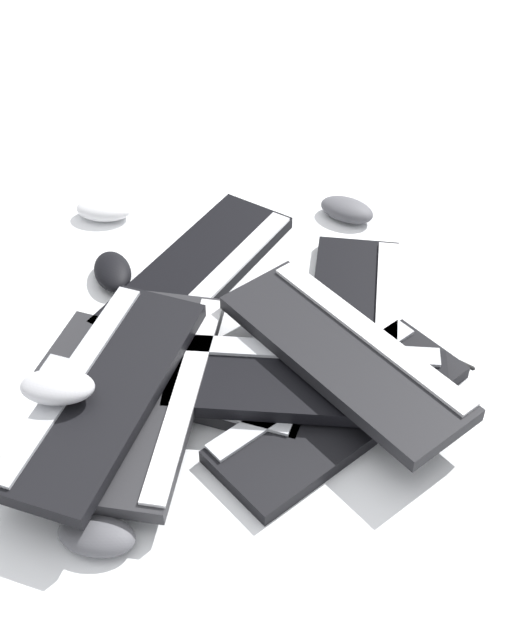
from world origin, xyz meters
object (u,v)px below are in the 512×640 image
at_px(keyboard_2, 355,324).
at_px(mouse_1, 347,210).
at_px(keyboard_0, 178,376).
at_px(keyboard_3, 198,271).
at_px(mouse_2, 104,209).
at_px(keyboard_7, 103,392).
at_px(mouse_0, 57,387).
at_px(mouse_3, 113,272).
at_px(keyboard_5, 152,394).
at_px(keyboard_4, 307,381).
at_px(keyboard_1, 339,411).
at_px(keyboard_6, 345,354).
at_px(mouse_4, 97,535).

bearing_deg(keyboard_2, mouse_1, -107.11).
bearing_deg(keyboard_0, keyboard_3, -109.77).
distance_m(mouse_1, mouse_2, 0.48).
bearing_deg(keyboard_7, mouse_2, -97.68).
xyz_separation_m(mouse_0, mouse_3, (-0.12, -0.34, -0.09)).
xyz_separation_m(keyboard_5, mouse_2, (0.00, -0.53, -0.02)).
distance_m(keyboard_3, mouse_2, 0.27).
bearing_deg(mouse_3, keyboard_7, -11.85).
distance_m(keyboard_2, keyboard_7, 0.46).
xyz_separation_m(mouse_1, mouse_3, (0.48, 0.06, 0.00)).
bearing_deg(keyboard_4, keyboard_2, -134.58).
height_order(keyboard_4, mouse_2, keyboard_4).
height_order(keyboard_1, keyboard_5, keyboard_5).
distance_m(keyboard_6, keyboard_7, 0.38).
relative_size(keyboard_2, mouse_3, 4.22).
relative_size(keyboard_7, mouse_1, 4.07).
relative_size(keyboard_5, mouse_3, 4.20).
bearing_deg(mouse_1, keyboard_3, -117.84).
height_order(keyboard_2, mouse_2, mouse_2).
height_order(mouse_2, mouse_3, same).
xyz_separation_m(keyboard_7, mouse_4, (0.05, 0.21, -0.05)).
distance_m(keyboard_1, keyboard_6, 0.09).
distance_m(keyboard_4, mouse_3, 0.45).
height_order(keyboard_0, mouse_2, mouse_2).
bearing_deg(keyboard_6, mouse_2, -61.12).
distance_m(mouse_2, mouse_3, 0.19).
bearing_deg(mouse_4, keyboard_3, -90.34).
xyz_separation_m(mouse_2, mouse_4, (0.12, 0.74, 0.00)).
bearing_deg(mouse_0, keyboard_5, 21.36).
height_order(keyboard_5, keyboard_6, keyboard_6).
xyz_separation_m(keyboard_1, keyboard_7, (0.35, -0.08, 0.06)).
height_order(mouse_3, mouse_4, same).
relative_size(keyboard_7, mouse_3, 4.07).
bearing_deg(keyboard_6, keyboard_5, -4.63).
bearing_deg(mouse_0, mouse_2, 93.48).
relative_size(keyboard_2, mouse_1, 4.22).
bearing_deg(mouse_4, mouse_3, -74.72).
height_order(keyboard_1, mouse_3, mouse_3).
distance_m(keyboard_6, mouse_2, 0.63).
relative_size(mouse_0, mouse_4, 1.00).
xyz_separation_m(keyboard_2, mouse_0, (0.50, 0.10, 0.10)).
height_order(keyboard_3, keyboard_4, keyboard_4).
xyz_separation_m(keyboard_0, mouse_1, (-0.41, -0.35, 0.01)).
bearing_deg(mouse_4, keyboard_1, -135.87).
bearing_deg(mouse_1, keyboard_1, -65.68).
distance_m(keyboard_2, mouse_2, 0.57).
xyz_separation_m(keyboard_2, keyboard_4, (0.13, 0.13, 0.03)).
distance_m(keyboard_4, keyboard_5, 0.24).
relative_size(keyboard_0, keyboard_4, 0.97).
bearing_deg(keyboard_4, keyboard_6, -169.42).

